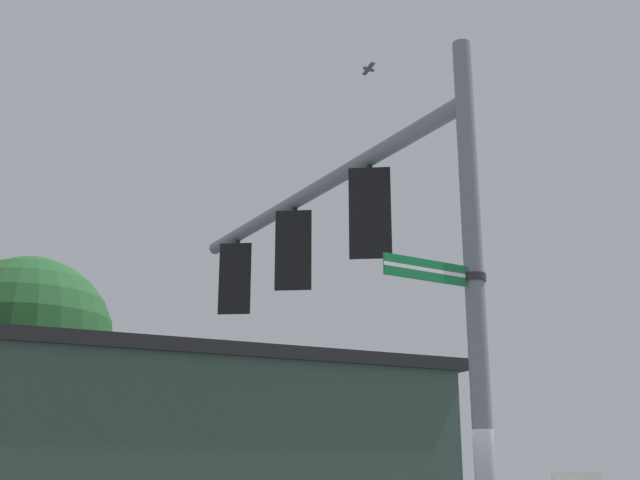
{
  "coord_description": "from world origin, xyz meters",
  "views": [
    {
      "loc": [
        -0.84,
        -8.62,
        1.93
      ],
      "look_at": [
        -1.88,
        2.57,
        5.31
      ],
      "focal_mm": 46.46,
      "sensor_mm": 36.0,
      "label": 1
    }
  ],
  "objects": [
    {
      "name": "traffic_light_nearest_pole",
      "position": [
        -1.13,
        1.56,
        5.31
      ],
      "size": [
        0.54,
        0.49,
        1.31
      ],
      "color": "black"
    },
    {
      "name": "storefront_building",
      "position": [
        -6.27,
        10.87,
        2.48
      ],
      "size": [
        14.28,
        11.78,
        4.95
      ],
      "color": "#33473D",
      "rests_on": "ground"
    },
    {
      "name": "signal_pole",
      "position": [
        0.0,
        0.0,
        3.43
      ],
      "size": [
        0.21,
        0.21,
        6.87
      ],
      "primitive_type": "cylinder",
      "color": "slate",
      "rests_on": "ground"
    },
    {
      "name": "mast_arm",
      "position": [
        -2.05,
        2.79,
        6.11
      ],
      "size": [
        4.26,
        5.7,
        0.22
      ],
      "primitive_type": "cylinder",
      "rotation": [
        0.0,
        1.57,
        2.2
      ],
      "color": "slate"
    },
    {
      "name": "traffic_light_mid_outer",
      "position": [
        -3.51,
        4.8,
        5.31
      ],
      "size": [
        0.54,
        0.49,
        1.31
      ],
      "color": "black"
    },
    {
      "name": "tree_by_storefront",
      "position": [
        -9.34,
        9.57,
        5.16
      ],
      "size": [
        3.91,
        3.91,
        7.15
      ],
      "color": "#4C3823",
      "rests_on": "ground"
    },
    {
      "name": "street_name_sign",
      "position": [
        -0.31,
        -0.23,
        4.07
      ],
      "size": [
        1.08,
        0.84,
        0.22
      ],
      "color": "#147238"
    },
    {
      "name": "traffic_light_mid_inner",
      "position": [
        -2.32,
        3.18,
        5.31
      ],
      "size": [
        0.54,
        0.49,
        1.31
      ],
      "color": "black"
    },
    {
      "name": "bird_flying",
      "position": [
        -1.23,
        5.38,
        9.5
      ],
      "size": [
        0.27,
        0.35,
        0.11
      ],
      "color": "#4C4742"
    }
  ]
}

